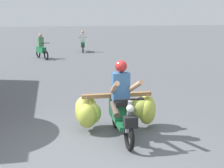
# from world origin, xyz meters

# --- Properties ---
(ground_plane) EXTENTS (120.00, 120.00, 0.00)m
(ground_plane) POSITION_xyz_m (0.00, 0.00, 0.00)
(ground_plane) COLOR #56595E
(motorbike_main_loaded) EXTENTS (1.84, 1.82, 1.58)m
(motorbike_main_loaded) POSITION_xyz_m (0.66, 1.17, 0.50)
(motorbike_main_loaded) COLOR black
(motorbike_main_loaded) RESTS_ON ground
(motorbike_distant_ahead_left) EXTENTS (0.50, 1.62, 1.40)m
(motorbike_distant_ahead_left) POSITION_xyz_m (1.46, 15.65, 0.57)
(motorbike_distant_ahead_left) COLOR black
(motorbike_distant_ahead_left) RESTS_ON ground
(motorbike_distant_ahead_right) EXTENTS (0.81, 1.51, 1.40)m
(motorbike_distant_ahead_right) POSITION_xyz_m (-1.15, 12.87, 0.57)
(motorbike_distant_ahead_right) COLOR black
(motorbike_distant_ahead_right) RESTS_ON ground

